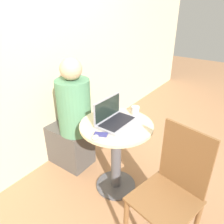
{
  "coord_description": "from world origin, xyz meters",
  "views": [
    {
      "loc": [
        -1.34,
        -0.91,
        1.65
      ],
      "look_at": [
        0.0,
        0.05,
        0.81
      ],
      "focal_mm": 35.0,
      "sensor_mm": 36.0,
      "label": 1
    }
  ],
  "objects_px": {
    "cell_phone": "(101,134)",
    "chair_empty": "(171,191)",
    "person_seated": "(72,124)",
    "laptop": "(114,118)"
  },
  "relations": [
    {
      "from": "laptop",
      "to": "person_seated",
      "type": "relative_size",
      "value": 0.3
    },
    {
      "from": "laptop",
      "to": "cell_phone",
      "type": "height_order",
      "value": "laptop"
    },
    {
      "from": "laptop",
      "to": "cell_phone",
      "type": "xyz_separation_m",
      "value": [
        -0.23,
        -0.03,
        -0.04
      ]
    },
    {
      "from": "cell_phone",
      "to": "person_seated",
      "type": "bearing_deg",
      "value": 68.06
    },
    {
      "from": "chair_empty",
      "to": "person_seated",
      "type": "bearing_deg",
      "value": 78.97
    },
    {
      "from": "cell_phone",
      "to": "chair_empty",
      "type": "bearing_deg",
      "value": -89.86
    },
    {
      "from": "chair_empty",
      "to": "person_seated",
      "type": "height_order",
      "value": "person_seated"
    },
    {
      "from": "cell_phone",
      "to": "chair_empty",
      "type": "distance_m",
      "value": 0.65
    },
    {
      "from": "laptop",
      "to": "cell_phone",
      "type": "distance_m",
      "value": 0.23
    },
    {
      "from": "cell_phone",
      "to": "laptop",
      "type": "bearing_deg",
      "value": 8.79
    }
  ]
}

